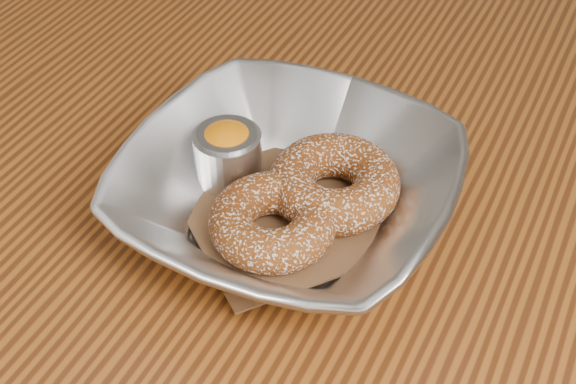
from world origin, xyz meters
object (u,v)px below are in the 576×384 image
at_px(serving_bowl, 288,192).
at_px(ramekin, 228,153).
at_px(table, 408,291).
at_px(donut_back, 334,183).
at_px(donut_front, 273,221).

distance_m(serving_bowl, ramekin, 0.06).
height_order(table, ramekin, ramekin).
bearing_deg(serving_bowl, donut_back, 46.69).
relative_size(serving_bowl, donut_back, 2.45).
xyz_separation_m(table, ramekin, (-0.15, -0.04, 0.13)).
distance_m(serving_bowl, donut_front, 0.03).
bearing_deg(serving_bowl, table, 33.88).
distance_m(donut_back, donut_front, 0.06).
xyz_separation_m(serving_bowl, ramekin, (-0.06, 0.02, 0.00)).
bearing_deg(table, donut_front, -134.10).
height_order(table, donut_back, donut_back).
height_order(table, serving_bowl, serving_bowl).
bearing_deg(donut_back, donut_front, -112.55).
distance_m(donut_front, ramekin, 0.08).
bearing_deg(ramekin, table, 16.07).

